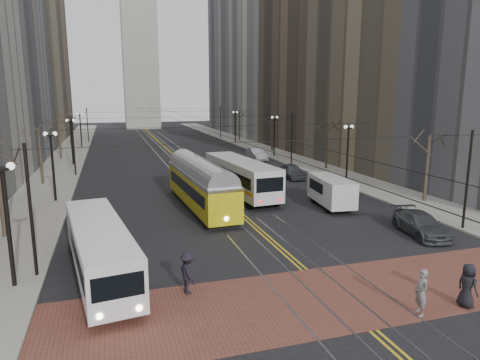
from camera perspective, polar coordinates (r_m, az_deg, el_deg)
ground at (r=23.33m, az=7.51°, el=-10.90°), size 260.00×260.00×0.00m
sidewalk_left at (r=65.45m, az=-22.04°, el=2.75°), size 5.00×140.00×0.15m
sidewalk_right at (r=69.52m, az=3.43°, el=4.00°), size 5.00×140.00×0.15m
crosswalk_band at (r=20.08m, az=12.39°, el=-14.84°), size 25.00×6.00×0.01m
streetcar_rails at (r=65.84m, az=-8.92°, el=3.42°), size 4.80×130.00×0.02m
centre_lines at (r=65.84m, az=-8.92°, el=3.42°), size 0.42×130.00×0.01m
building_left_far at (r=107.46m, az=-26.81°, el=16.04°), size 16.00×20.00×40.00m
building_right_mid at (r=74.66m, az=11.24°, el=17.33°), size 16.00×20.00×34.00m
building_right_midfar at (r=94.71m, az=6.49°, el=21.61°), size 20.00×20.00×52.00m
building_right_far at (r=111.72m, az=1.17°, el=16.96°), size 16.00×20.00×40.00m
lamp_posts at (r=49.57m, az=-6.31°, el=4.23°), size 27.60×57.20×5.60m
street_trees at (r=55.93m, az=-7.56°, el=4.99°), size 31.68×53.28×5.60m
trolley_wires at (r=55.43m, az=-7.52°, el=5.95°), size 25.96×120.00×6.60m
transit_bus at (r=22.01m, az=-18.20°, el=-8.98°), size 3.74×11.05×2.71m
streetcar at (r=33.73m, az=-5.29°, el=-1.19°), size 3.08×13.15×3.07m
rear_bus at (r=37.93m, az=0.04°, el=0.31°), size 3.62×12.27×3.16m
cargo_van at (r=34.59m, az=12.06°, el=-1.66°), size 2.71×5.61×2.39m
sedan_grey at (r=46.29m, az=6.99°, el=1.19°), size 2.27×4.71×1.55m
sedan_silver at (r=58.67m, az=2.22°, el=3.43°), size 1.87×5.08×1.66m
sedan_parked at (r=29.64m, az=22.93°, el=-5.43°), size 2.78×5.15×1.42m
pedestrian_a at (r=20.67m, az=28.07°, el=-12.30°), size 0.68×0.97×1.89m
pedestrian_b at (r=19.17m, az=23.03°, el=-13.63°), size 0.56×0.76×1.92m
pedestrian_d at (r=19.64m, az=-6.99°, el=-12.19°), size 0.98×1.37×1.92m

